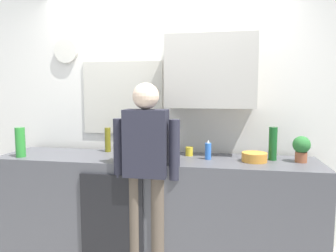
{
  "coord_description": "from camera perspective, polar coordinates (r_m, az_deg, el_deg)",
  "views": [
    {
      "loc": [
        0.64,
        -2.51,
        1.52
      ],
      "look_at": [
        0.14,
        0.25,
        1.22
      ],
      "focal_mm": 33.53,
      "sensor_mm": 36.0,
      "label": 1
    }
  ],
  "objects": [
    {
      "name": "bottle_clear_soda",
      "position": [
        3.26,
        -25.26,
        -2.68
      ],
      "size": [
        0.09,
        0.09,
        0.28
      ],
      "primitive_type": "cylinder",
      "color": "#2D8C33",
      "rests_on": "kitchen_counter"
    },
    {
      "name": "kitchen_counter",
      "position": [
        3.07,
        -2.48,
        -14.13
      ],
      "size": [
        2.97,
        0.64,
        0.91
      ],
      "primitive_type": "cube",
      "color": "#4C4C51",
      "rests_on": "ground_plane"
    },
    {
      "name": "storage_canister",
      "position": [
        3.06,
        -6.56,
        -3.7
      ],
      "size": [
        0.14,
        0.14,
        0.17
      ],
      "primitive_type": "cylinder",
      "color": "silver",
      "rests_on": "kitchen_counter"
    },
    {
      "name": "mixing_bowl",
      "position": [
        2.87,
        15.42,
        -5.47
      ],
      "size": [
        0.22,
        0.22,
        0.08
      ],
      "primitive_type": "cylinder",
      "color": "orange",
      "rests_on": "kitchen_counter"
    },
    {
      "name": "bottle_olive_oil",
      "position": [
        3.26,
        -10.9,
        -2.46
      ],
      "size": [
        0.06,
        0.06,
        0.25
      ],
      "primitive_type": "cylinder",
      "color": "olive",
      "rests_on": "kitchen_counter"
    },
    {
      "name": "potted_plant",
      "position": [
        2.96,
        23.09,
        -3.58
      ],
      "size": [
        0.15,
        0.15,
        0.23
      ],
      "color": "#9E5638",
      "rests_on": "kitchen_counter"
    },
    {
      "name": "bottle_green_wine",
      "position": [
        2.96,
        18.53,
        -3.05
      ],
      "size": [
        0.07,
        0.07,
        0.3
      ],
      "primitive_type": "cylinder",
      "color": "#195923",
      "rests_on": "kitchen_counter"
    },
    {
      "name": "back_wall_assembly",
      "position": [
        3.27,
        -0.04,
        3.29
      ],
      "size": [
        4.57,
        0.42,
        2.6
      ],
      "color": "white",
      "rests_on": "ground_plane"
    },
    {
      "name": "person_at_sink",
      "position": [
        2.65,
        -3.98,
        -6.34
      ],
      "size": [
        0.57,
        0.22,
        1.6
      ],
      "rotation": [
        0.0,
        0.0,
        0.24
      ],
      "color": "brown",
      "rests_on": "ground_plane"
    },
    {
      "name": "dishwasher_panel",
      "position": [
        2.87,
        -10.2,
        -16.66
      ],
      "size": [
        0.56,
        0.02,
        0.82
      ],
      "primitive_type": "cube",
      "color": "black",
      "rests_on": "ground_plane"
    },
    {
      "name": "dish_soap",
      "position": [
        2.87,
        7.3,
        -4.5
      ],
      "size": [
        0.06,
        0.06,
        0.18
      ],
      "color": "blue",
      "rests_on": "kitchen_counter"
    },
    {
      "name": "coffee_maker",
      "position": [
        2.88,
        -2.27,
        -3.06
      ],
      "size": [
        0.2,
        0.2,
        0.33
      ],
      "color": "black",
      "rests_on": "kitchen_counter"
    },
    {
      "name": "cup_yellow_cup",
      "position": [
        3.03,
        3.87,
        -4.62
      ],
      "size": [
        0.07,
        0.07,
        0.08
      ],
      "primitive_type": "cylinder",
      "color": "yellow",
      "rests_on": "kitchen_counter"
    }
  ]
}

